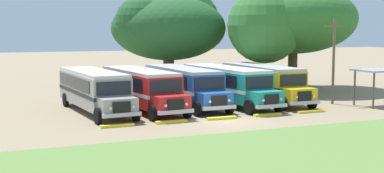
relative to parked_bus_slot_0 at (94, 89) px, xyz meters
name	(u,v)px	position (x,y,z in m)	size (l,w,h in m)	color
ground_plane	(227,121)	(6.73, -6.99, -1.58)	(220.00, 220.00, 0.00)	#937F60
foreground_grass_strip	(314,152)	(6.73, -15.79, -1.58)	(80.00, 11.21, 0.01)	olive
parked_bus_slot_0	(94,89)	(0.00, 0.00, 0.00)	(3.30, 10.93, 2.82)	#9E9993
parked_bus_slot_1	(141,87)	(3.30, -0.20, 0.00)	(3.39, 10.95, 2.82)	red
parked_bus_slot_2	(183,84)	(6.76, 0.31, 0.00)	(2.97, 10.88, 2.82)	#23519E
parked_bus_slot_3	(227,84)	(10.01, -0.42, 0.00)	(3.35, 10.94, 2.82)	teal
parked_bus_slot_4	(263,81)	(13.45, 0.10, 0.00)	(2.80, 10.85, 2.82)	yellow
curb_wheelstop_0	(117,126)	(-0.04, -6.21, -1.51)	(2.00, 0.36, 0.15)	yellow
curb_wheelstop_1	(172,122)	(3.34, -6.21, -1.51)	(2.00, 0.36, 0.15)	yellow
curb_wheelstop_2	(222,118)	(6.73, -6.21, -1.51)	(2.00, 0.36, 0.15)	yellow
curb_wheelstop_3	(268,115)	(10.11, -6.21, -1.51)	(2.00, 0.36, 0.15)	yellow
curb_wheelstop_4	(311,112)	(13.49, -6.21, -1.51)	(2.00, 0.36, 0.15)	yellow
broad_shade_tree	(169,26)	(10.60, 13.64, 4.41)	(11.44, 11.84, 9.69)	brown
secondary_tree	(289,19)	(20.21, 6.72, 5.04)	(14.13, 12.55, 10.90)	brown
utility_pole	(334,58)	(17.56, -3.33, 1.92)	(1.80, 0.20, 6.52)	brown
waiting_shelter	(380,73)	(20.13, -5.52, 0.87)	(3.60, 2.60, 2.72)	brown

